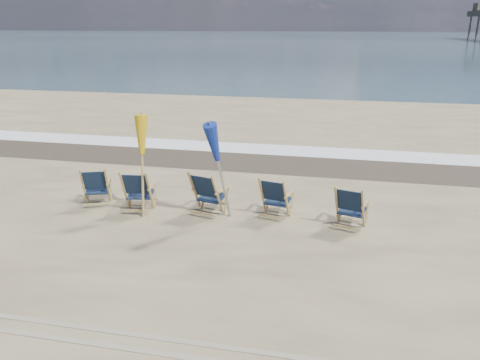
{
  "coord_description": "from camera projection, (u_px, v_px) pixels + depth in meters",
  "views": [
    {
      "loc": [
        2.02,
        -7.32,
        4.18
      ],
      "look_at": [
        0.0,
        2.2,
        0.9
      ],
      "focal_mm": 35.0,
      "sensor_mm": 36.0,
      "label": 1
    }
  ],
  "objects": [
    {
      "name": "ocean",
      "position": [
        336.0,
        39.0,
        127.18
      ],
      "size": [
        400.0,
        400.0,
        0.0
      ],
      "primitive_type": "plane",
      "color": "#38505E",
      "rests_on": "ground"
    },
    {
      "name": "surf_foam",
      "position": [
        276.0,
        150.0,
        16.21
      ],
      "size": [
        200.0,
        1.4,
        0.01
      ],
      "primitive_type": "cube",
      "color": "silver",
      "rests_on": "ground"
    },
    {
      "name": "beach_chair_0",
      "position": [
        108.0,
        186.0,
        11.09
      ],
      "size": [
        0.84,
        0.89,
        0.99
      ],
      "primitive_type": null,
      "rotation": [
        0.0,
        0.0,
        3.48
      ],
      "color": "#121F35",
      "rests_on": "ground"
    },
    {
      "name": "beach_chair_2",
      "position": [
        217.0,
        196.0,
        10.36
      ],
      "size": [
        0.86,
        0.92,
        1.07
      ],
      "primitive_type": null,
      "rotation": [
        0.0,
        0.0,
        2.88
      ],
      "color": "#121F35",
      "rests_on": "ground"
    },
    {
      "name": "umbrella_blue",
      "position": [
        221.0,
        141.0,
        9.76
      ],
      "size": [
        0.3,
        0.3,
        2.37
      ],
      "color": "#A5A5AD",
      "rests_on": "ground"
    },
    {
      "name": "beach_chair_3",
      "position": [
        286.0,
        200.0,
        10.24
      ],
      "size": [
        0.78,
        0.84,
        1.0
      ],
      "primitive_type": null,
      "rotation": [
        0.0,
        0.0,
        2.92
      ],
      "color": "#121F35",
      "rests_on": "ground"
    },
    {
      "name": "beach_chair_1",
      "position": [
        149.0,
        192.0,
        10.64
      ],
      "size": [
        0.77,
        0.84,
        1.05
      ],
      "primitive_type": null,
      "rotation": [
        0.0,
        0.0,
        3.27
      ],
      "color": "#121F35",
      "rests_on": "ground"
    },
    {
      "name": "beach_chair_4",
      "position": [
        363.0,
        210.0,
        9.67
      ],
      "size": [
        0.82,
        0.87,
        1.0
      ],
      "primitive_type": null,
      "rotation": [
        0.0,
        0.0,
        2.86
      ],
      "color": "#121F35",
      "rests_on": "ground"
    },
    {
      "name": "wet_sand_strip",
      "position": [
        270.0,
        162.0,
        14.82
      ],
      "size": [
        200.0,
        2.6,
        0.0
      ],
      "primitive_type": "cube",
      "color": "#42362A",
      "rests_on": "ground"
    },
    {
      "name": "umbrella_yellow",
      "position": [
        140.0,
        141.0,
        10.14
      ],
      "size": [
        0.3,
        0.3,
        2.28
      ],
      "color": "#A8874B",
      "rests_on": "ground"
    }
  ]
}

